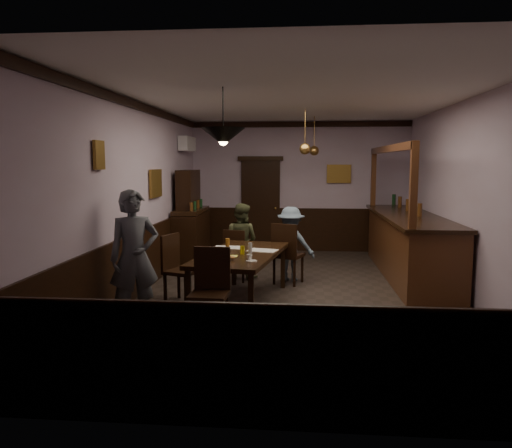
# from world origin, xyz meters

# --- Properties ---
(room) EXTENTS (5.01, 8.01, 3.01)m
(room) POSITION_xyz_m (0.00, 0.00, 1.50)
(room) COLOR #2D2621
(room) RESTS_ON ground
(dining_table) EXTENTS (1.34, 2.33, 0.75)m
(dining_table) POSITION_xyz_m (-0.82, -0.51, 0.69)
(dining_table) COLOR black
(dining_table) RESTS_ON ground
(chair_far_left) EXTENTS (0.48, 0.48, 0.91)m
(chair_far_left) POSITION_xyz_m (-1.07, 0.82, 0.50)
(chair_far_left) COLOR black
(chair_far_left) RESTS_ON ground
(chair_far_right) EXTENTS (0.59, 0.59, 1.05)m
(chair_far_right) POSITION_xyz_m (-0.19, 0.67, 0.57)
(chair_far_right) COLOR black
(chair_far_right) RESTS_ON ground
(chair_near) EXTENTS (0.46, 0.46, 1.04)m
(chair_near) POSITION_xyz_m (-1.04, -1.80, 0.57)
(chair_near) COLOR black
(chair_near) RESTS_ON ground
(chair_side) EXTENTS (0.56, 0.56, 1.01)m
(chair_side) POSITION_xyz_m (-1.77, -0.54, 0.55)
(chair_side) COLOR black
(chair_side) RESTS_ON ground
(person_standing) EXTENTS (0.75, 0.67, 1.72)m
(person_standing) POSITION_xyz_m (-2.06, -1.57, 0.86)
(person_standing) COLOR #51545D
(person_standing) RESTS_ON ground
(person_seated_left) EXTENTS (0.80, 0.72, 1.34)m
(person_seated_left) POSITION_xyz_m (-1.02, 1.09, 0.67)
(person_seated_left) COLOR #42462A
(person_seated_left) RESTS_ON ground
(person_seated_right) EXTENTS (0.93, 0.67, 1.30)m
(person_seated_right) POSITION_xyz_m (-0.13, 0.95, 0.65)
(person_seated_right) COLOR slate
(person_seated_right) RESTS_ON ground
(newspaper_left) EXTENTS (0.43, 0.31, 0.01)m
(newspaper_left) POSITION_xyz_m (-1.08, -0.10, 0.75)
(newspaper_left) COLOR silver
(newspaper_left) RESTS_ON dining_table
(newspaper_right) EXTENTS (0.48, 0.40, 0.01)m
(newspaper_right) POSITION_xyz_m (-0.52, -0.31, 0.75)
(newspaper_right) COLOR silver
(newspaper_right) RESTS_ON dining_table
(napkin) EXTENTS (0.17, 0.17, 0.00)m
(napkin) POSITION_xyz_m (-0.92, -0.79, 0.75)
(napkin) COLOR #E1DF53
(napkin) RESTS_ON dining_table
(saucer) EXTENTS (0.15, 0.15, 0.01)m
(saucer) POSITION_xyz_m (-0.61, -1.13, 0.76)
(saucer) COLOR white
(saucer) RESTS_ON dining_table
(coffee_cup) EXTENTS (0.09, 0.09, 0.07)m
(coffee_cup) POSITION_xyz_m (-0.64, -1.09, 0.80)
(coffee_cup) COLOR white
(coffee_cup) RESTS_ON saucer
(pastry_plate) EXTENTS (0.22, 0.22, 0.01)m
(pastry_plate) POSITION_xyz_m (-1.00, -1.03, 0.76)
(pastry_plate) COLOR white
(pastry_plate) RESTS_ON dining_table
(pastry_ring_a) EXTENTS (0.13, 0.13, 0.04)m
(pastry_ring_a) POSITION_xyz_m (-1.02, -0.99, 0.79)
(pastry_ring_a) COLOR #C68C47
(pastry_ring_a) RESTS_ON pastry_plate
(pastry_ring_b) EXTENTS (0.13, 0.13, 0.04)m
(pastry_ring_b) POSITION_xyz_m (-0.91, -1.07, 0.79)
(pastry_ring_b) COLOR #C68C47
(pastry_ring_b) RESTS_ON pastry_plate
(soda_can) EXTENTS (0.07, 0.07, 0.12)m
(soda_can) POSITION_xyz_m (-0.79, -0.62, 0.81)
(soda_can) COLOR #FFF015
(soda_can) RESTS_ON dining_table
(beer_glass) EXTENTS (0.06, 0.06, 0.20)m
(beer_glass) POSITION_xyz_m (-1.03, -0.46, 0.85)
(beer_glass) COLOR #BF721E
(beer_glass) RESTS_ON dining_table
(water_glass) EXTENTS (0.06, 0.06, 0.15)m
(water_glass) POSITION_xyz_m (-0.69, -0.53, 0.82)
(water_glass) COLOR silver
(water_glass) RESTS_ON dining_table
(pepper_mill) EXTENTS (0.04, 0.04, 0.14)m
(pepper_mill) POSITION_xyz_m (-1.28, -1.22, 0.82)
(pepper_mill) COLOR black
(pepper_mill) RESTS_ON dining_table
(sideboard) EXTENTS (0.52, 1.44, 1.91)m
(sideboard) POSITION_xyz_m (-2.21, 2.37, 0.76)
(sideboard) COLOR black
(sideboard) RESTS_ON ground
(bar_counter) EXTENTS (0.98, 4.21, 2.36)m
(bar_counter) POSITION_xyz_m (1.99, 1.51, 0.60)
(bar_counter) COLOR #4E2514
(bar_counter) RESTS_ON ground
(door_back) EXTENTS (0.90, 0.06, 2.10)m
(door_back) POSITION_xyz_m (-0.90, 3.95, 1.05)
(door_back) COLOR black
(door_back) RESTS_ON ground
(ac_unit) EXTENTS (0.20, 0.85, 0.30)m
(ac_unit) POSITION_xyz_m (-2.38, 2.90, 2.45)
(ac_unit) COLOR white
(ac_unit) RESTS_ON ground
(picture_left_small) EXTENTS (0.04, 0.28, 0.36)m
(picture_left_small) POSITION_xyz_m (-2.46, -1.60, 2.15)
(picture_left_small) COLOR olive
(picture_left_small) RESTS_ON ground
(picture_left_large) EXTENTS (0.04, 0.62, 0.48)m
(picture_left_large) POSITION_xyz_m (-2.46, 0.80, 1.70)
(picture_left_large) COLOR olive
(picture_left_large) RESTS_ON ground
(picture_back) EXTENTS (0.55, 0.04, 0.42)m
(picture_back) POSITION_xyz_m (0.90, 3.96, 1.80)
(picture_back) COLOR olive
(picture_back) RESTS_ON ground
(pendant_iron) EXTENTS (0.56, 0.56, 0.73)m
(pendant_iron) POSITION_xyz_m (-0.95, -1.30, 2.38)
(pendant_iron) COLOR black
(pendant_iron) RESTS_ON ground
(pendant_brass_mid) EXTENTS (0.20, 0.20, 0.81)m
(pendant_brass_mid) POSITION_xyz_m (0.10, 1.45, 2.30)
(pendant_brass_mid) COLOR #BF8C3F
(pendant_brass_mid) RESTS_ON ground
(pendant_brass_far) EXTENTS (0.20, 0.20, 0.81)m
(pendant_brass_far) POSITION_xyz_m (0.30, 2.89, 2.30)
(pendant_brass_far) COLOR #BF8C3F
(pendant_brass_far) RESTS_ON ground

